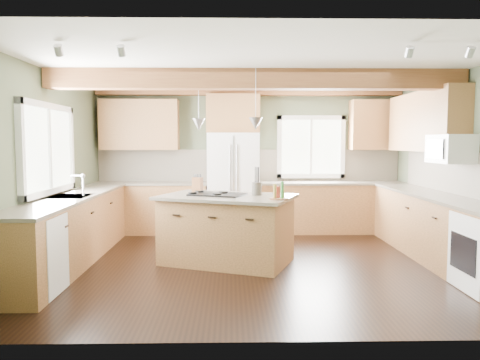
{
  "coord_description": "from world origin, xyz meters",
  "views": [
    {
      "loc": [
        -0.35,
        -6.21,
        1.64
      ],
      "look_at": [
        -0.22,
        0.3,
        1.11
      ],
      "focal_mm": 35.0,
      "sensor_mm": 36.0,
      "label": 1
    }
  ],
  "objects": [
    {
      "name": "floor",
      "position": [
        0.0,
        0.0,
        0.0
      ],
      "size": [
        5.6,
        5.6,
        0.0
      ],
      "primitive_type": "plane",
      "color": "black",
      "rests_on": "ground"
    },
    {
      "name": "ceiling",
      "position": [
        0.0,
        0.0,
        2.6
      ],
      "size": [
        5.6,
        5.6,
        0.0
      ],
      "primitive_type": "plane",
      "rotation": [
        3.14,
        0.0,
        0.0
      ],
      "color": "silver",
      "rests_on": "wall_back"
    },
    {
      "name": "wall_back",
      "position": [
        0.0,
        2.5,
        1.3
      ],
      "size": [
        5.6,
        0.0,
        5.6
      ],
      "primitive_type": "plane",
      "rotation": [
        1.57,
        0.0,
        0.0
      ],
      "color": "#49523A",
      "rests_on": "ground"
    },
    {
      "name": "wall_left",
      "position": [
        -2.8,
        0.0,
        1.3
      ],
      "size": [
        0.0,
        5.0,
        5.0
      ],
      "primitive_type": "plane",
      "rotation": [
        1.57,
        0.0,
        1.57
      ],
      "color": "#49523A",
      "rests_on": "ground"
    },
    {
      "name": "wall_right",
      "position": [
        2.8,
        0.0,
        1.3
      ],
      "size": [
        0.0,
        5.0,
        5.0
      ],
      "primitive_type": "plane",
      "rotation": [
        1.57,
        0.0,
        -1.57
      ],
      "color": "#49523A",
      "rests_on": "ground"
    },
    {
      "name": "ceiling_beam",
      "position": [
        0.0,
        0.07,
        2.47
      ],
      "size": [
        5.55,
        0.26,
        0.26
      ],
      "primitive_type": "cube",
      "color": "brown",
      "rests_on": "ceiling"
    },
    {
      "name": "soffit_trim",
      "position": [
        0.0,
        2.4,
        2.54
      ],
      "size": [
        5.55,
        0.2,
        0.1
      ],
      "primitive_type": "cube",
      "color": "brown",
      "rests_on": "ceiling"
    },
    {
      "name": "backsplash_back",
      "position": [
        0.0,
        2.48,
        1.21
      ],
      "size": [
        5.58,
        0.03,
        0.58
      ],
      "primitive_type": "cube",
      "color": "brown",
      "rests_on": "wall_back"
    },
    {
      "name": "backsplash_right",
      "position": [
        2.78,
        0.05,
        1.21
      ],
      "size": [
        0.03,
        3.7,
        0.58
      ],
      "primitive_type": "cube",
      "color": "brown",
      "rests_on": "wall_right"
    },
    {
      "name": "base_cab_back_left",
      "position": [
        -1.79,
        2.2,
        0.44
      ],
      "size": [
        2.02,
        0.6,
        0.88
      ],
      "primitive_type": "cube",
      "color": "brown",
      "rests_on": "floor"
    },
    {
      "name": "counter_back_left",
      "position": [
        -1.79,
        2.2,
        0.9
      ],
      "size": [
        2.06,
        0.64,
        0.04
      ],
      "primitive_type": "cube",
      "color": "brown",
      "rests_on": "base_cab_back_left"
    },
    {
      "name": "base_cab_back_right",
      "position": [
        1.49,
        2.2,
        0.44
      ],
      "size": [
        2.62,
        0.6,
        0.88
      ],
      "primitive_type": "cube",
      "color": "brown",
      "rests_on": "floor"
    },
    {
      "name": "counter_back_right",
      "position": [
        1.49,
        2.2,
        0.9
      ],
      "size": [
        2.66,
        0.64,
        0.04
      ],
      "primitive_type": "cube",
      "color": "brown",
      "rests_on": "base_cab_back_right"
    },
    {
      "name": "base_cab_left",
      "position": [
        -2.5,
        0.05,
        0.44
      ],
      "size": [
        0.6,
        3.7,
        0.88
      ],
      "primitive_type": "cube",
      "color": "brown",
      "rests_on": "floor"
    },
    {
      "name": "counter_left",
      "position": [
        -2.5,
        0.05,
        0.9
      ],
      "size": [
        0.64,
        3.74,
        0.04
      ],
      "primitive_type": "cube",
      "color": "brown",
      "rests_on": "base_cab_left"
    },
    {
      "name": "base_cab_right",
      "position": [
        2.5,
        0.05,
        0.44
      ],
      "size": [
        0.6,
        3.7,
        0.88
      ],
      "primitive_type": "cube",
      "color": "brown",
      "rests_on": "floor"
    },
    {
      "name": "counter_right",
      "position": [
        2.5,
        0.05,
        0.9
      ],
      "size": [
        0.64,
        3.74,
        0.04
      ],
      "primitive_type": "cube",
      "color": "brown",
      "rests_on": "base_cab_right"
    },
    {
      "name": "upper_cab_back_left",
      "position": [
        -1.99,
        2.33,
        1.95
      ],
      "size": [
        1.4,
        0.35,
        0.9
      ],
      "primitive_type": "cube",
      "color": "brown",
      "rests_on": "wall_back"
    },
    {
      "name": "upper_cab_over_fridge",
      "position": [
        -0.3,
        2.33,
        2.15
      ],
      "size": [
        0.96,
        0.35,
        0.7
      ],
      "primitive_type": "cube",
      "color": "brown",
      "rests_on": "wall_back"
    },
    {
      "name": "upper_cab_right",
      "position": [
        2.62,
        0.9,
        1.95
      ],
      "size": [
        0.35,
        2.2,
        0.9
      ],
      "primitive_type": "cube",
      "color": "brown",
      "rests_on": "wall_right"
    },
    {
      "name": "upper_cab_back_corner",
      "position": [
        2.3,
        2.33,
        1.95
      ],
      "size": [
        0.9,
        0.35,
        0.9
      ],
      "primitive_type": "cube",
      "color": "brown",
      "rests_on": "wall_back"
    },
    {
      "name": "window_left",
      "position": [
        -2.78,
        0.05,
        1.55
      ],
      "size": [
        0.04,
        1.6,
        1.05
      ],
      "primitive_type": "cube",
      "color": "white",
      "rests_on": "wall_left"
    },
    {
      "name": "window_back",
      "position": [
        1.15,
        2.48,
        1.55
      ],
      "size": [
        1.1,
        0.04,
        1.0
      ],
      "primitive_type": "cube",
      "color": "white",
      "rests_on": "wall_back"
    },
    {
      "name": "sink",
      "position": [
        -2.5,
        0.05,
        0.91
      ],
      "size": [
        0.5,
        0.65,
        0.03
      ],
      "primitive_type": "cube",
      "color": "#262628",
      "rests_on": "counter_left"
    },
    {
      "name": "faucet",
      "position": [
        -2.32,
        0.05,
        1.05
      ],
      "size": [
        0.02,
        0.02,
        0.28
      ],
      "primitive_type": "cylinder",
      "color": "#B2B2B7",
      "rests_on": "sink"
    },
    {
      "name": "dishwasher",
      "position": [
        -2.49,
        -1.25,
        0.43
      ],
      "size": [
        0.6,
        0.6,
        0.84
      ],
      "primitive_type": "cube",
      "color": "white",
      "rests_on": "floor"
    },
    {
      "name": "microwave",
      "position": [
        2.58,
        -0.05,
        1.55
      ],
      "size": [
        0.4,
        0.7,
        0.38
      ],
      "primitive_type": "cube",
      "color": "white",
      "rests_on": "wall_right"
    },
    {
      "name": "pendant_left",
      "position": [
        -0.78,
        0.22,
        1.88
      ],
      "size": [
        0.18,
        0.18,
        0.16
      ],
      "primitive_type": "cone",
      "rotation": [
        3.14,
        0.0,
        0.0
      ],
      "color": "#B2B2B7",
      "rests_on": "ceiling"
    },
    {
      "name": "pendant_right",
      "position": [
        -0.02,
        -0.08,
        1.88
      ],
      "size": [
        0.18,
        0.18,
        0.16
      ],
      "primitive_type": "cone",
      "rotation": [
        3.14,
        0.0,
        0.0
      ],
      "color": "#B2B2B7",
      "rests_on": "ceiling"
    },
    {
      "name": "refrigerator",
      "position": [
        -0.3,
        2.12,
        0.9
      ],
      "size": [
        0.9,
        0.74,
        1.8
      ],
      "primitive_type": "cube",
      "color": "white",
      "rests_on": "floor"
    },
    {
      "name": "island",
      "position": [
        -0.4,
        0.07,
        0.44
      ],
      "size": [
        1.89,
        1.53,
        0.88
      ],
      "primitive_type": "cube",
      "rotation": [
        0.0,
        0.0,
        -0.37
      ],
      "color": "olive",
      "rests_on": "floor"
    },
    {
      "name": "island_top",
      "position": [
        -0.4,
        0.07,
        0.9
      ],
      "size": [
        2.03,
        1.67,
        0.04
      ],
      "primitive_type": "cube",
      "rotation": [
        0.0,
        0.0,
        -0.37
      ],
      "color": "brown",
      "rests_on": "island"
    },
    {
      "name": "cooktop",
      "position": [
        -0.53,
        0.12,
        0.93
      ],
      "size": [
        0.83,
        0.7,
        0.02
      ],
      "primitive_type": "cube",
      "rotation": [
        0.0,
        0.0,
        -0.37
      ],
      "color": "black",
      "rests_on": "island_top"
    },
    {
      "name": "knife_block",
      "position": [
        -0.82,
        0.4,
        1.03
      ],
      "size": [
        0.16,
        0.14,
        0.22
      ],
      "primitive_type": "cube",
      "rotation": [
        0.0,
        0.0,
        -0.38
      ],
      "color": "brown",
      "rests_on": "island_top"
    },
    {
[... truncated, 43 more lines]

